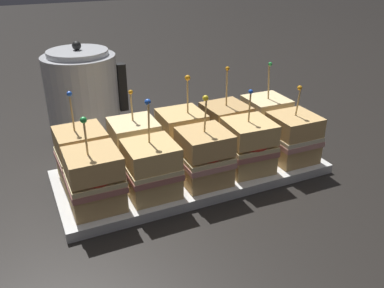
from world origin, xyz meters
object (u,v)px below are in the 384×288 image
serving_platter (192,172)px  sandwich_back_right (225,128)px  sandwich_back_far_right (265,120)px  sandwich_front_right (248,146)px  sandwich_front_far_right (293,138)px  kettle_steel (83,95)px  sandwich_front_far_left (95,180)px  sandwich_back_left (135,145)px  sandwich_front_left (151,169)px  sandwich_front_center (206,157)px  sandwich_back_center (183,135)px  sandwich_back_far_left (82,155)px

serving_platter → sandwich_back_right: bearing=25.7°
sandwich_back_right → sandwich_back_far_right: 0.10m
sandwich_front_right → sandwich_front_far_right: size_ratio=1.03×
sandwich_front_far_right → kettle_steel: 0.49m
kettle_steel → sandwich_front_far_left: bearing=-98.8°
sandwich_back_left → kettle_steel: bearing=100.4°
sandwich_front_far_right → sandwich_back_far_right: size_ratio=0.88×
sandwich_back_far_right → sandwich_front_far_left: bearing=-166.1°
sandwich_front_right → sandwich_front_left: bearing=-178.8°
sandwich_back_right → kettle_steel: size_ratio=0.81×
sandwich_front_far_left → sandwich_front_right: sandwich_front_far_left is taller
serving_platter → kettle_steel: (-0.15, 0.29, 0.09)m
sandwich_front_center → sandwich_front_far_left: bearing=179.1°
sandwich_back_left → sandwich_back_center: size_ratio=0.91×
sandwich_back_far_left → sandwich_front_right: bearing=-17.6°
sandwich_back_left → sandwich_back_far_right: bearing=0.6°
serving_platter → sandwich_front_far_right: bearing=-13.9°
serving_platter → sandwich_front_center: 0.08m
sandwich_back_center → sandwich_back_right: size_ratio=0.97×
serving_platter → kettle_steel: 0.34m
sandwich_front_far_left → sandwich_back_far_left: (-0.00, 0.10, 0.00)m
sandwich_front_far_right → sandwich_back_far_right: 0.10m
sandwich_front_far_left → sandwich_front_right: (0.29, 0.00, -0.00)m
sandwich_front_right → sandwich_back_center: size_ratio=0.92×
sandwich_front_right → serving_platter: bearing=153.9°
kettle_steel → sandwich_back_left: bearing=-79.6°
sandwich_front_far_left → kettle_steel: 0.35m
sandwich_back_far_left → sandwich_back_far_right: size_ratio=0.96×
sandwich_front_far_left → sandwich_back_right: sandwich_back_right is taller
sandwich_front_left → sandwich_front_center: size_ratio=1.03×
sandwich_back_far_left → sandwich_front_left: bearing=-44.9°
sandwich_front_far_left → kettle_steel: (0.05, 0.34, 0.03)m
sandwich_back_far_left → kettle_steel: bearing=77.6°
sandwich_front_right → sandwich_back_center: 0.13m
sandwich_front_left → sandwich_front_right: 0.20m
sandwich_front_far_left → sandwich_back_far_right: sandwich_back_far_right is taller
sandwich_front_far_left → kettle_steel: kettle_steel is taller
serving_platter → sandwich_back_far_right: size_ratio=2.92×
sandwich_back_left → sandwich_front_right: bearing=-25.3°
sandwich_back_left → kettle_steel: size_ratio=0.71×
sandwich_front_far_left → sandwich_back_center: sandwich_back_center is taller
sandwich_front_far_left → sandwich_front_center: sandwich_front_center is taller
sandwich_back_left → sandwich_back_right: sandwich_back_right is taller
sandwich_front_left → serving_platter: bearing=27.0°
sandwich_back_left → sandwich_back_center: (0.10, 0.00, 0.00)m
serving_platter → sandwich_back_right: 0.12m
sandwich_front_far_right → sandwich_back_left: size_ratio=0.99×
serving_platter → kettle_steel: kettle_steel is taller
sandwich_back_far_left → sandwich_back_far_right: (0.40, 0.00, -0.00)m
sandwich_back_far_right → sandwich_back_center: bearing=179.6°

